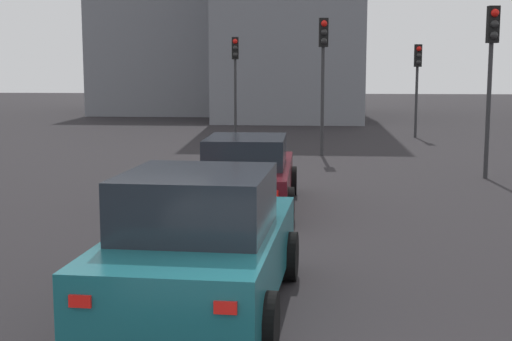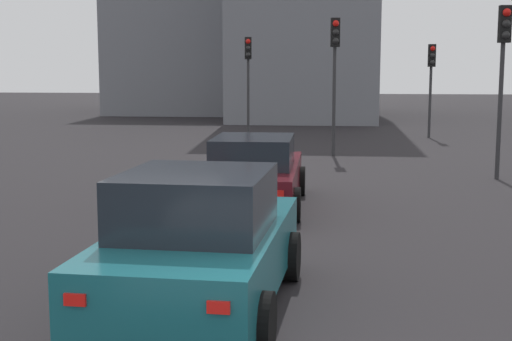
{
  "view_description": "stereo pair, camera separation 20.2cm",
  "coord_description": "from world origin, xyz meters",
  "px_view_note": "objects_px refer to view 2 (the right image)",
  "views": [
    {
      "loc": [
        -5.56,
        0.18,
        2.72
      ],
      "look_at": [
        2.49,
        0.94,
        1.57
      ],
      "focal_mm": 49.6,
      "sensor_mm": 36.0,
      "label": 1
    },
    {
      "loc": [
        -5.54,
        -0.02,
        2.72
      ],
      "look_at": [
        2.49,
        0.94,
        1.57
      ],
      "focal_mm": 49.6,
      "sensor_mm": 36.0,
      "label": 2
    }
  ],
  "objects_px": {
    "traffic_light_far_left": "(503,56)",
    "traffic_light_far_right": "(248,65)",
    "car_teal_right_second": "(200,244)",
    "car_maroon_right_lead": "(254,173)",
    "traffic_light_near_right": "(431,71)",
    "traffic_light_near_left": "(335,58)"
  },
  "relations": [
    {
      "from": "traffic_light_far_left",
      "to": "traffic_light_far_right",
      "type": "relative_size",
      "value": 1.05
    },
    {
      "from": "car_teal_right_second",
      "to": "traffic_light_far_left",
      "type": "relative_size",
      "value": 0.97
    },
    {
      "from": "car_maroon_right_lead",
      "to": "traffic_light_near_right",
      "type": "xyz_separation_m",
      "value": [
        15.5,
        -5.3,
        2.02
      ]
    },
    {
      "from": "car_maroon_right_lead",
      "to": "traffic_light_far_left",
      "type": "xyz_separation_m",
      "value": [
        4.36,
        -5.65,
        2.38
      ]
    },
    {
      "from": "car_teal_right_second",
      "to": "traffic_light_near_right",
      "type": "bearing_deg",
      "value": -11.16
    },
    {
      "from": "car_teal_right_second",
      "to": "traffic_light_far_left",
      "type": "height_order",
      "value": "traffic_light_far_left"
    },
    {
      "from": "traffic_light_near_right",
      "to": "traffic_light_far_left",
      "type": "height_order",
      "value": "traffic_light_far_left"
    },
    {
      "from": "car_maroon_right_lead",
      "to": "traffic_light_far_right",
      "type": "relative_size",
      "value": 1.13
    },
    {
      "from": "traffic_light_far_left",
      "to": "car_maroon_right_lead",
      "type": "bearing_deg",
      "value": -57.82
    },
    {
      "from": "car_teal_right_second",
      "to": "traffic_light_far_left",
      "type": "distance_m",
      "value": 12.12
    },
    {
      "from": "traffic_light_near_left",
      "to": "traffic_light_far_left",
      "type": "relative_size",
      "value": 1.01
    },
    {
      "from": "car_maroon_right_lead",
      "to": "traffic_light_near_left",
      "type": "xyz_separation_m",
      "value": [
        8.86,
        -1.48,
        2.43
      ]
    },
    {
      "from": "car_maroon_right_lead",
      "to": "traffic_light_far_left",
      "type": "bearing_deg",
      "value": -53.67
    },
    {
      "from": "car_teal_right_second",
      "to": "traffic_light_far_right",
      "type": "bearing_deg",
      "value": 8.24
    },
    {
      "from": "traffic_light_near_left",
      "to": "traffic_light_near_right",
      "type": "height_order",
      "value": "traffic_light_near_left"
    },
    {
      "from": "car_teal_right_second",
      "to": "car_maroon_right_lead",
      "type": "bearing_deg",
      "value": 3.51
    },
    {
      "from": "traffic_light_near_right",
      "to": "car_teal_right_second",
      "type": "bearing_deg",
      "value": -19.43
    },
    {
      "from": "traffic_light_far_right",
      "to": "traffic_light_near_left",
      "type": "bearing_deg",
      "value": 21.9
    },
    {
      "from": "car_maroon_right_lead",
      "to": "traffic_light_far_left",
      "type": "relative_size",
      "value": 1.07
    },
    {
      "from": "traffic_light_near_right",
      "to": "traffic_light_far_right",
      "type": "height_order",
      "value": "traffic_light_far_right"
    },
    {
      "from": "car_maroon_right_lead",
      "to": "traffic_light_far_right",
      "type": "height_order",
      "value": "traffic_light_far_right"
    },
    {
      "from": "car_maroon_right_lead",
      "to": "car_teal_right_second",
      "type": "xyz_separation_m",
      "value": [
        -6.19,
        -0.14,
        0.07
      ]
    }
  ]
}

